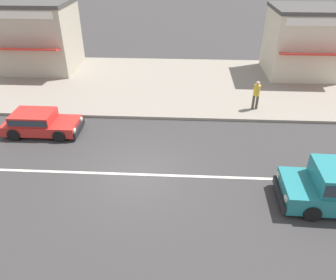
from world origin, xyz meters
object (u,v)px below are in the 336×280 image
object	(u,v)px
pedestrian_near_clock	(256,93)
shopfront_mid_block	(40,36)
shopfront_corner_warung	(303,41)
hatchback_red_2	(39,122)

from	to	relation	value
pedestrian_near_clock	shopfront_mid_block	distance (m)	15.37
shopfront_mid_block	pedestrian_near_clock	bearing A→B (deg)	-23.14
shopfront_corner_warung	shopfront_mid_block	distance (m)	18.00
hatchback_red_2	pedestrian_near_clock	xyz separation A→B (m)	(10.90, 3.00, 0.49)
shopfront_corner_warung	shopfront_mid_block	xyz separation A→B (m)	(-18.00, 0.10, 0.10)
shopfront_mid_block	shopfront_corner_warung	bearing A→B (deg)	-0.31
hatchback_red_2	shopfront_corner_warung	world-z (taller)	shopfront_corner_warung
pedestrian_near_clock	shopfront_corner_warung	xyz separation A→B (m)	(3.92, 5.92, 1.28)
shopfront_corner_warung	shopfront_mid_block	world-z (taller)	shopfront_mid_block
hatchback_red_2	shopfront_corner_warung	xyz separation A→B (m)	(14.82, 8.92, 1.77)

